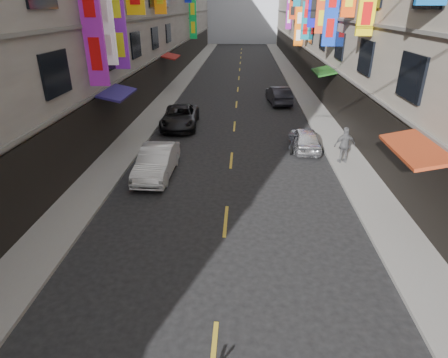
# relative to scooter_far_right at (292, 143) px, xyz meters

# --- Properties ---
(sidewalk_left) EXTENTS (2.00, 90.00, 0.12)m
(sidewalk_left) POSITION_rel_scooter_far_right_xyz_m (-9.25, 16.34, -0.38)
(sidewalk_left) COLOR slate
(sidewalk_left) RESTS_ON ground
(sidewalk_right) EXTENTS (2.00, 90.00, 0.12)m
(sidewalk_right) POSITION_rel_scooter_far_right_xyz_m (2.75, 16.34, -0.38)
(sidewalk_right) COLOR slate
(sidewalk_right) RESTS_ON ground
(street_awnings) EXTENTS (13.99, 35.20, 0.41)m
(street_awnings) POSITION_rel_scooter_far_right_xyz_m (-4.51, 0.34, 2.56)
(street_awnings) COLOR #15521C
(street_awnings) RESTS_ON ground
(lane_markings) EXTENTS (0.12, 80.20, 0.01)m
(lane_markings) POSITION_rel_scooter_far_right_xyz_m (-3.25, 13.34, -0.44)
(lane_markings) COLOR gold
(lane_markings) RESTS_ON ground
(scooter_far_right) EXTENTS (0.54, 1.80, 1.14)m
(scooter_far_right) POSITION_rel_scooter_far_right_xyz_m (0.00, 0.00, 0.00)
(scooter_far_right) COLOR black
(scooter_far_right) RESTS_ON ground
(car_left_mid) EXTENTS (1.51, 4.18, 1.37)m
(car_left_mid) POSITION_rel_scooter_far_right_xyz_m (-6.65, -3.73, 0.24)
(car_left_mid) COLOR silver
(car_left_mid) RESTS_ON ground
(car_left_far) EXTENTS (2.43, 4.91, 1.34)m
(car_left_far) POSITION_rel_scooter_far_right_xyz_m (-6.80, 4.03, 0.23)
(car_left_far) COLOR black
(car_left_far) RESTS_ON ground
(car_right_mid) EXTENTS (1.48, 3.62, 1.23)m
(car_right_mid) POSITION_rel_scooter_far_right_xyz_m (0.75, 0.19, 0.17)
(car_right_mid) COLOR silver
(car_right_mid) RESTS_ON ground
(car_right_far) EXTENTS (1.96, 4.35, 1.38)m
(car_right_far) POSITION_rel_scooter_far_right_xyz_m (0.15, 10.86, 0.25)
(car_right_far) COLOR #282830
(car_right_far) RESTS_ON ground
(pedestrian_rfar) EXTENTS (1.17, 0.81, 1.82)m
(pedestrian_rfar) POSITION_rel_scooter_far_right_xyz_m (2.34, -1.92, 0.59)
(pedestrian_rfar) COLOR #545457
(pedestrian_rfar) RESTS_ON sidewalk_right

